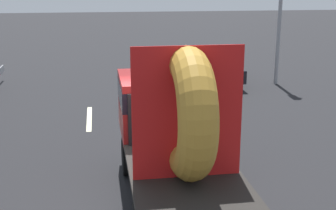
{
  "coord_description": "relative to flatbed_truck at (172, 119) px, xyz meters",
  "views": [
    {
      "loc": [
        -1.41,
        -8.66,
        4.41
      ],
      "look_at": [
        0.06,
        0.65,
        1.82
      ],
      "focal_mm": 48.29,
      "sensor_mm": 36.0,
      "label": 1
    }
  ],
  "objects": [
    {
      "name": "ground_plane",
      "position": [
        -0.06,
        -0.13,
        -1.65
      ],
      "size": [
        120.0,
        120.0,
        0.0
      ],
      "primitive_type": "plane",
      "color": "black"
    },
    {
      "name": "flatbed_truck",
      "position": [
        0.0,
        0.0,
        0.0
      ],
      "size": [
        2.02,
        5.19,
        3.4
      ],
      "color": "black",
      "rests_on": "ground_plane"
    },
    {
      "name": "lane_dash_left_far",
      "position": [
        -1.82,
        5.8,
        -1.64
      ],
      "size": [
        0.16,
        2.8,
        0.01
      ],
      "primitive_type": "cube",
      "rotation": [
        0.0,
        0.0,
        1.57
      ],
      "color": "beige",
      "rests_on": "ground_plane"
    },
    {
      "name": "lane_dash_right_far",
      "position": [
        1.82,
        5.97,
        -1.64
      ],
      "size": [
        0.16,
        2.86,
        0.01
      ],
      "primitive_type": "cube",
      "rotation": [
        0.0,
        0.0,
        1.57
      ],
      "color": "beige",
      "rests_on": "ground_plane"
    },
    {
      "name": "distant_sedan",
      "position": [
        3.64,
        10.63,
        -0.92
      ],
      "size": [
        1.79,
        4.18,
        1.36
      ],
      "color": "black",
      "rests_on": "ground_plane"
    }
  ]
}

